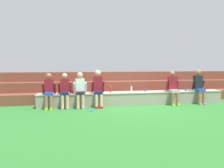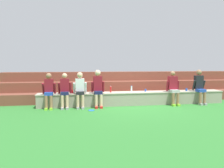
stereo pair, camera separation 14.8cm
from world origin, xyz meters
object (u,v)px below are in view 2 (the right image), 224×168
person_right_of_center (98,87)px  frisbee (91,110)px  water_bottle_mid_right (111,89)px  water_bottle_mid_left (131,89)px  person_left_of_center (65,90)px  person_far_left (49,90)px  plastic_cup_right_end (186,90)px  person_far_right (173,87)px  plastic_cup_left_end (145,90)px  plastic_cup_middle (73,92)px  person_rightmost_edge (200,85)px  person_center (80,88)px

person_right_of_center → frisbee: bearing=-116.3°
person_right_of_center → water_bottle_mid_right: 0.64m
water_bottle_mid_left → person_left_of_center: bearing=-174.5°
person_right_of_center → person_left_of_center: bearing=-178.8°
person_far_left → plastic_cup_right_end: (5.72, 0.30, -0.14)m
person_right_of_center → person_far_right: (3.12, -0.05, -0.05)m
person_right_of_center → water_bottle_mid_right: bearing=28.2°
person_right_of_center → plastic_cup_left_end: bearing=8.9°
person_right_of_center → plastic_cup_left_end: (2.04, 0.32, -0.20)m
water_bottle_mid_left → plastic_cup_middle: water_bottle_mid_left is taller
plastic_cup_left_end → frisbee: 2.61m
person_far_left → person_right_of_center: 1.86m
plastic_cup_right_end → plastic_cup_middle: bearing=179.6°
person_rightmost_edge → plastic_cup_left_end: size_ratio=13.16×
water_bottle_mid_left → plastic_cup_left_end: bearing=7.6°
person_center → water_bottle_mid_left: size_ratio=5.08×
person_center → plastic_cup_right_end: (4.56, 0.26, -0.16)m
plastic_cup_middle → person_far_right: bearing=-4.6°
person_far_right → frisbee: person_far_right is taller
person_left_of_center → water_bottle_mid_left: (2.68, 0.26, -0.05)m
water_bottle_mid_left → frisbee: bearing=-153.2°
person_center → water_bottle_mid_right: size_ratio=5.20×
person_far_left → plastic_cup_middle: bearing=21.0°
water_bottle_mid_right → plastic_cup_right_end: (3.32, -0.05, -0.07)m
water_bottle_mid_right → plastic_cup_middle: bearing=-179.7°
person_far_left → water_bottle_mid_right: 2.43m
person_rightmost_edge → water_bottle_mid_right: size_ratio=5.49×
water_bottle_mid_left → plastic_cup_right_end: (2.45, 0.01, -0.07)m
person_left_of_center → person_center: 0.58m
person_far_right → water_bottle_mid_left: person_far_right is taller
person_right_of_center → plastic_cup_middle: 1.05m
person_right_of_center → plastic_cup_left_end: size_ratio=13.20×
person_far_left → water_bottle_mid_left: bearing=5.0°
person_left_of_center → plastic_cup_middle: (0.29, 0.31, -0.12)m
person_left_of_center → frisbee: bearing=-32.4°
person_far_left → person_right_of_center: person_right_of_center is taller
person_left_of_center → person_right_of_center: size_ratio=0.92×
plastic_cup_left_end → person_left_of_center: bearing=-174.1°
person_left_of_center → plastic_cup_middle: size_ratio=10.55×
plastic_cup_left_end → person_right_of_center: bearing=-171.1°
plastic_cup_right_end → plastic_cup_middle: size_ratio=0.90×
person_right_of_center → person_far_left: bearing=-178.5°
person_far_left → person_rightmost_edge: person_rightmost_edge is taller
person_far_left → person_far_right: 4.97m
person_far_right → frisbee: size_ratio=6.29×
plastic_cup_right_end → frisbee: size_ratio=0.51×
person_far_left → water_bottle_mid_left: 3.28m
plastic_cup_middle → plastic_cup_right_end: bearing=-0.4°
plastic_cup_left_end → frisbee: bearing=-158.0°
plastic_cup_middle → frisbee: bearing=-53.8°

